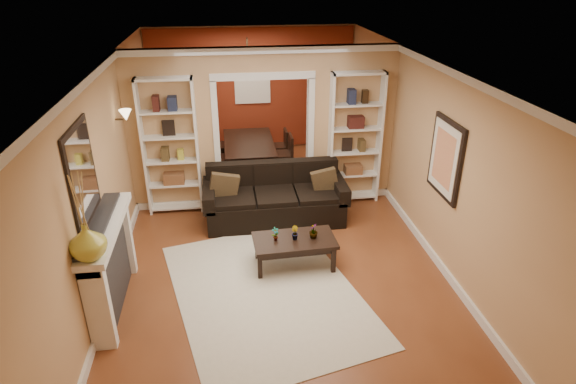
{
  "coord_description": "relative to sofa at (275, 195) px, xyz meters",
  "views": [
    {
      "loc": [
        -0.65,
        -6.58,
        3.89
      ],
      "look_at": [
        0.14,
        -0.8,
        1.1
      ],
      "focal_mm": 30.0,
      "sensor_mm": 36.0,
      "label": 1
    }
  ],
  "objects": [
    {
      "name": "floor",
      "position": [
        -0.1,
        -0.45,
        -0.45
      ],
      "size": [
        8.0,
        8.0,
        0.0
      ],
      "primitive_type": "plane",
      "color": "brown",
      "rests_on": "ground"
    },
    {
      "name": "ceiling",
      "position": [
        -0.1,
        -0.45,
        2.25
      ],
      "size": [
        8.0,
        8.0,
        0.0
      ],
      "primitive_type": "plane",
      "rotation": [
        3.14,
        0.0,
        0.0
      ],
      "color": "white",
      "rests_on": "ground"
    },
    {
      "name": "wall_back",
      "position": [
        -0.1,
        3.55,
        0.9
      ],
      "size": [
        8.0,
        0.0,
        8.0
      ],
      "primitive_type": "plane",
      "rotation": [
        1.57,
        0.0,
        0.0
      ],
      "color": "tan",
      "rests_on": "ground"
    },
    {
      "name": "wall_front",
      "position": [
        -0.1,
        -4.45,
        0.9
      ],
      "size": [
        8.0,
        0.0,
        8.0
      ],
      "primitive_type": "plane",
      "rotation": [
        -1.57,
        0.0,
        0.0
      ],
      "color": "tan",
      "rests_on": "ground"
    },
    {
      "name": "wall_left",
      "position": [
        -2.35,
        -0.45,
        0.9
      ],
      "size": [
        0.0,
        8.0,
        8.0
      ],
      "primitive_type": "plane",
      "rotation": [
        1.57,
        0.0,
        1.57
      ],
      "color": "tan",
      "rests_on": "ground"
    },
    {
      "name": "wall_right",
      "position": [
        2.15,
        -0.45,
        0.9
      ],
      "size": [
        0.0,
        8.0,
        8.0
      ],
      "primitive_type": "plane",
      "rotation": [
        1.57,
        0.0,
        -1.57
      ],
      "color": "tan",
      "rests_on": "ground"
    },
    {
      "name": "partition_wall",
      "position": [
        -0.1,
        0.75,
        0.9
      ],
      "size": [
        4.5,
        0.15,
        2.7
      ],
      "primitive_type": "cube",
      "color": "tan",
      "rests_on": "floor"
    },
    {
      "name": "red_back_panel",
      "position": [
        -0.1,
        3.52,
        0.87
      ],
      "size": [
        4.44,
        0.04,
        2.64
      ],
      "primitive_type": "cube",
      "color": "maroon",
      "rests_on": "floor"
    },
    {
      "name": "dining_window",
      "position": [
        -0.1,
        3.48,
        1.1
      ],
      "size": [
        0.78,
        0.03,
        0.98
      ],
      "primitive_type": "cube",
      "color": "#8CA5CC",
      "rests_on": "wall_back"
    },
    {
      "name": "area_rug",
      "position": [
        -0.34,
        -1.94,
        -0.45
      ],
      "size": [
        2.88,
        3.54,
        0.01
      ],
      "primitive_type": "cube",
      "rotation": [
        0.0,
        0.0,
        0.24
      ],
      "color": "beige",
      "rests_on": "floor"
    },
    {
      "name": "sofa",
      "position": [
        0.0,
        0.0,
        0.0
      ],
      "size": [
        2.31,
        1.0,
        0.9
      ],
      "primitive_type": "cube",
      "color": "black",
      "rests_on": "floor"
    },
    {
      "name": "pillow_left",
      "position": [
        -0.82,
        -0.02,
        0.21
      ],
      "size": [
        0.45,
        0.16,
        0.45
      ],
      "primitive_type": "cube",
      "rotation": [
        0.0,
        0.0,
        0.07
      ],
      "color": "#503D22",
      "rests_on": "sofa"
    },
    {
      "name": "pillow_right",
      "position": [
        0.82,
        -0.02,
        0.19
      ],
      "size": [
        0.41,
        0.13,
        0.41
      ],
      "primitive_type": "cube",
      "rotation": [
        0.0,
        0.0,
        -0.02
      ],
      "color": "#503D22",
      "rests_on": "sofa"
    },
    {
      "name": "coffee_table",
      "position": [
        0.12,
        -1.38,
        -0.24
      ],
      "size": [
        1.16,
        0.66,
        0.43
      ],
      "primitive_type": "cube",
      "rotation": [
        0.0,
        0.0,
        0.04
      ],
      "color": "black",
      "rests_on": "floor"
    },
    {
      "name": "plant_left",
      "position": [
        -0.15,
        -1.38,
        0.08
      ],
      "size": [
        0.13,
        0.11,
        0.2
      ],
      "primitive_type": "imported",
      "rotation": [
        0.0,
        0.0,
        0.49
      ],
      "color": "#336626",
      "rests_on": "coffee_table"
    },
    {
      "name": "plant_center",
      "position": [
        0.12,
        -1.38,
        0.08
      ],
      "size": [
        0.12,
        0.13,
        0.2
      ],
      "primitive_type": "imported",
      "rotation": [
        0.0,
        0.0,
        1.91
      ],
      "color": "#336626",
      "rests_on": "coffee_table"
    },
    {
      "name": "plant_right",
      "position": [
        0.38,
        -1.38,
        0.09
      ],
      "size": [
        0.16,
        0.16,
        0.22
      ],
      "primitive_type": "imported",
      "rotation": [
        0.0,
        0.0,
        4.27
      ],
      "color": "#336626",
      "rests_on": "coffee_table"
    },
    {
      "name": "bookshelf_left",
      "position": [
        -1.65,
        0.58,
        0.7
      ],
      "size": [
        0.9,
        0.3,
        2.3
      ],
      "primitive_type": "cube",
      "color": "white",
      "rests_on": "floor"
    },
    {
      "name": "bookshelf_right",
      "position": [
        1.45,
        0.58,
        0.7
      ],
      "size": [
        0.9,
        0.3,
        2.3
      ],
      "primitive_type": "cube",
      "color": "white",
      "rests_on": "floor"
    },
    {
      "name": "fireplace",
      "position": [
        -2.19,
        -1.95,
        0.13
      ],
      "size": [
        0.32,
        1.7,
        1.16
      ],
      "primitive_type": "cube",
      "color": "white",
      "rests_on": "floor"
    },
    {
      "name": "vase",
      "position": [
        -2.19,
        -2.65,
        0.9
      ],
      "size": [
        0.45,
        0.45,
        0.39
      ],
      "primitive_type": "imported",
      "rotation": [
        0.0,
        0.0,
        -0.26
      ],
      "color": "gold",
      "rests_on": "fireplace"
    },
    {
      "name": "mirror",
      "position": [
        -2.33,
        -1.95,
        1.35
      ],
      "size": [
        0.03,
        0.95,
        1.1
      ],
      "primitive_type": "cube",
      "color": "silver",
      "rests_on": "wall_left"
    },
    {
      "name": "wall_sconce",
      "position": [
        -2.25,
        0.1,
        1.38
      ],
      "size": [
        0.18,
        0.18,
        0.22
      ],
      "primitive_type": "cube",
      "color": "#FFE0A5",
      "rests_on": "wall_left"
    },
    {
      "name": "framed_art",
      "position": [
        2.11,
        -1.45,
        1.1
      ],
      "size": [
        0.04,
        0.85,
        1.05
      ],
      "primitive_type": "cube",
      "color": "black",
      "rests_on": "wall_right"
    },
    {
      "name": "dining_table",
      "position": [
        -0.25,
        2.17,
        -0.14
      ],
      "size": [
        1.78,
        0.99,
        0.63
      ],
      "primitive_type": "imported",
      "rotation": [
        0.0,
        0.0,
        1.57
      ],
      "color": "black",
      "rests_on": "floor"
    },
    {
      "name": "dining_chair_nw",
      "position": [
        -0.8,
        1.87,
        -0.04
      ],
      "size": [
        0.5,
        0.5,
        0.82
      ],
      "primitive_type": "cube",
      "rotation": [
        0.0,
        0.0,
        1.29
      ],
      "color": "black",
      "rests_on": "floor"
    },
    {
      "name": "dining_chair_ne",
      "position": [
        0.3,
        1.87,
        -0.03
      ],
      "size": [
        0.51,
        0.51,
        0.85
      ],
      "primitive_type": "cube",
      "rotation": [
        0.0,
        0.0,
        -1.32
      ],
      "color": "black",
      "rests_on": "floor"
    },
    {
      "name": "dining_chair_sw",
      "position": [
        -0.8,
        2.47,
        -0.0
      ],
      "size": [
        0.54,
        0.54,
        0.9
      ],
      "primitive_type": "cube",
      "rotation": [
        0.0,
        0.0,
        1.32
      ],
      "color": "black",
      "rests_on": "floor"
    },
    {
      "name": "dining_chair_se",
      "position": [
        0.3,
        2.47,
        -0.07
      ],
      "size": [
        0.5,
        0.5,
        0.76
      ],
      "primitive_type": "cube",
      "rotation": [
        0.0,
        0.0,
        -2.0
      ],
      "color": "black",
      "rests_on": "floor"
    },
    {
      "name": "chandelier",
      "position": [
        -0.1,
        2.25,
        1.57
      ],
      "size": [
        0.5,
        0.5,
        0.3
      ],
      "primitive_type": "cube",
      "color": "#332617",
      "rests_on": "ceiling"
    }
  ]
}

